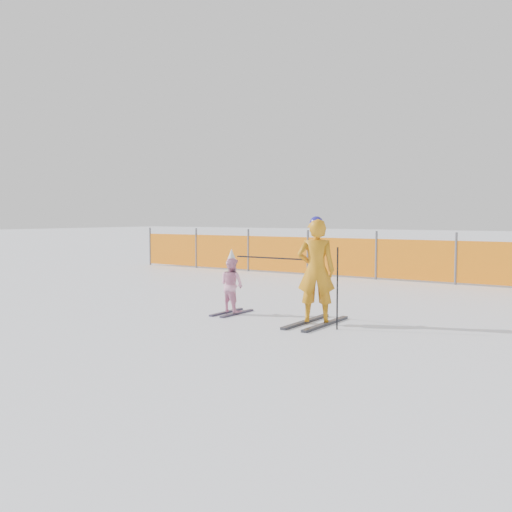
{
  "coord_description": "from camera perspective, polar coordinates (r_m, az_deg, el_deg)",
  "views": [
    {
      "loc": [
        5.01,
        -6.98,
        1.63
      ],
      "look_at": [
        0.0,
        0.5,
        1.0
      ],
      "focal_mm": 40.0,
      "sensor_mm": 36.0,
      "label": 1
    }
  ],
  "objects": [
    {
      "name": "ski_poles",
      "position": [
        8.65,
        4.5,
        -1.56
      ],
      "size": [
        1.94,
        0.26,
        1.19
      ],
      "color": "black",
      "rests_on": "ground"
    },
    {
      "name": "adult",
      "position": [
        8.61,
        6.03,
        -1.48
      ],
      "size": [
        0.67,
        1.37,
        1.63
      ],
      "color": "black",
      "rests_on": "ground"
    },
    {
      "name": "child",
      "position": [
        9.53,
        -2.45,
        -2.83
      ],
      "size": [
        0.49,
        0.87,
        1.09
      ],
      "color": "black",
      "rests_on": "ground"
    },
    {
      "name": "ground",
      "position": [
        8.75,
        -1.84,
        -6.74
      ],
      "size": [
        120.0,
        120.0,
        0.0
      ],
      "primitive_type": "plane",
      "color": "white",
      "rests_on": "ground"
    },
    {
      "name": "safety_fence",
      "position": [
        15.19,
        10.08,
        -0.11
      ],
      "size": [
        15.07,
        0.06,
        1.25
      ],
      "color": "#595960",
      "rests_on": "ground"
    }
  ]
}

